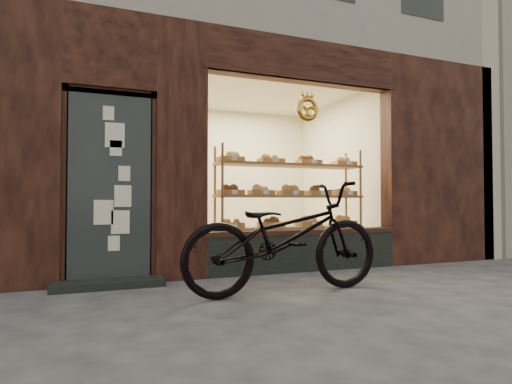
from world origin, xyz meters
name	(u,v)px	position (x,y,z in m)	size (l,w,h in m)	color
ground	(376,316)	(0.00, 0.00, 0.00)	(90.00, 90.00, 0.00)	#373737
display_shelf	(290,206)	(0.45, 2.55, 0.87)	(2.20, 0.45, 1.70)	brown
bicycle	(285,237)	(-0.34, 1.01, 0.56)	(0.75, 2.15, 1.13)	black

